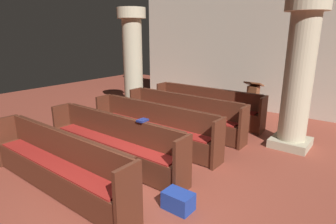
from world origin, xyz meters
name	(u,v)px	position (x,y,z in m)	size (l,w,h in m)	color
ground_plane	(138,197)	(0.00, 0.00, 0.00)	(19.20, 19.20, 0.00)	brown
back_wall	(278,38)	(0.00, 6.08, 2.25)	(10.00, 0.16, 4.50)	beige
pew_row_0	(207,104)	(-1.12, 3.97, 0.49)	(3.23, 0.47, 0.92)	#562819
pew_row_1	(183,113)	(-1.12, 2.82, 0.49)	(3.23, 0.46, 0.92)	#562819
pew_row_2	(153,125)	(-1.12, 1.68, 0.49)	(3.23, 0.47, 0.92)	#562819
pew_row_3	(113,140)	(-1.12, 0.54, 0.49)	(3.23, 0.46, 0.92)	#562819
pew_row_4	(57,162)	(-1.12, -0.61, 0.49)	(3.23, 0.46, 0.92)	#562819
pillar_aisle_side	(299,72)	(1.27, 3.50, 1.62)	(0.84, 0.84, 3.11)	tan
pillar_far_side	(133,59)	(-3.47, 3.48, 1.62)	(0.84, 0.84, 3.11)	tan
lectern	(252,103)	(-0.22, 5.01, 0.45)	(0.48, 0.45, 1.08)	brown
hymn_book	(142,120)	(-0.54, 0.73, 0.94)	(0.14, 0.19, 0.04)	navy
kneeler_box_blue	(178,201)	(0.66, 0.14, 0.13)	(0.42, 0.28, 0.26)	navy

